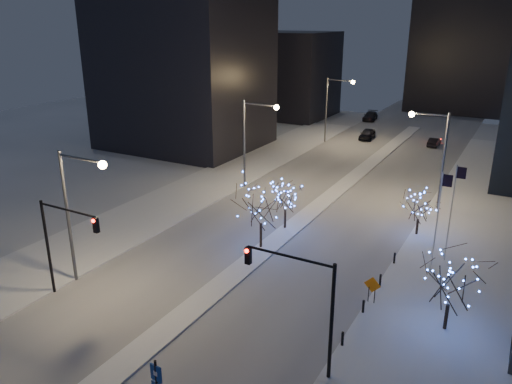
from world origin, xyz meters
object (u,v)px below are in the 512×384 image
Objects in this scene: street_lamp_east at (435,148)px; traffic_signal_west at (61,236)px; holiday_tree_plaza_near at (451,281)px; construction_sign at (372,287)px; car_mid at (434,142)px; holiday_tree_median_near at (261,203)px; holiday_tree_plaza_far at (419,207)px; street_lamp_w_near at (76,201)px; street_lamp_w_far at (333,101)px; holiday_tree_median_far at (286,198)px; traffic_signal_east at (305,295)px; car_far at (370,116)px; street_lamp_w_mid at (252,133)px; car_near at (367,134)px.

street_lamp_east is 1.43× the size of traffic_signal_west.
holiday_tree_plaza_near reaches higher than construction_sign.
street_lamp_east is 28.60m from car_mid.
holiday_tree_median_near is 14.39m from holiday_tree_plaza_far.
holiday_tree_plaza_near is 14.73m from holiday_tree_plaza_far.
traffic_signal_west reaches higher than holiday_tree_median_near.
street_lamp_east is at bearing 55.81° from street_lamp_w_near.
construction_sign is at bearing 21.24° from street_lamp_w_near.
street_lamp_w_far is 2.41× the size of holiday_tree_plaza_far.
holiday_tree_median_far is at bearing -75.99° from street_lamp_w_far.
traffic_signal_east is (17.38, 1.00, 0.00)m from traffic_signal_west.
holiday_tree_plaza_far reaches higher than construction_sign.
traffic_signal_east is 3.59× the size of construction_sign.
holiday_tree_plaza_near is (23.69, 8.75, -1.27)m from traffic_signal_west.
car_mid is 49.92m from holiday_tree_plaza_near.
street_lamp_east reaches higher than holiday_tree_median_near.
car_mid is 0.68× the size of holiday_tree_plaza_near.
holiday_tree_median_near is at bearing 59.54° from traffic_signal_west.
street_lamp_east is 8.20m from holiday_tree_plaza_far.
holiday_tree_plaza_near is at bearing -76.26° from car_far.
street_lamp_w_near and street_lamp_east have the same top height.
traffic_signal_west is at bearing -176.71° from traffic_signal_east.
holiday_tree_median_far reaches higher than car_mid.
holiday_tree_plaza_near is (24.19, -18.25, -3.01)m from street_lamp_w_mid.
street_lamp_w_near is at bearing -90.00° from street_lamp_w_far.
holiday_tree_median_near is at bearing 127.05° from traffic_signal_east.
holiday_tree_plaza_far is (19.44, 20.68, -3.71)m from street_lamp_w_near.
holiday_tree_median_far is (8.44, -8.81, -3.42)m from street_lamp_w_mid.
street_lamp_east is 16.21m from holiday_tree_median_far.
traffic_signal_east is at bearing -94.12° from holiday_tree_plaza_far.
street_lamp_w_mid is at bearing -171.04° from street_lamp_east.
holiday_tree_median_far reaches higher than car_near.
traffic_signal_east is at bearing -61.23° from holiday_tree_median_far.
traffic_signal_west is 57.46m from car_near.
construction_sign is at bearing -38.88° from holiday_tree_median_far.
street_lamp_east is 1.43× the size of traffic_signal_east.
street_lamp_w_far is at bearing 104.01° from holiday_tree_median_far.
car_near is at bearing 113.87° from holiday_tree_plaza_far.
car_mid is (10.32, 0.43, -0.19)m from car_near.
street_lamp_w_mid is at bearing 90.00° from street_lamp_w_near.
street_lamp_east reaches higher than holiday_tree_plaza_far.
car_far is (-0.06, 70.75, -5.71)m from street_lamp_w_near.
construction_sign is at bearing -89.39° from street_lamp_east.
traffic_signal_east reaches higher than holiday_tree_plaza_far.
traffic_signal_east is 1.60× the size of holiday_tree_median_far.
traffic_signal_east reaches higher than holiday_tree_median_near.
street_lamp_w_near is at bearing -126.27° from holiday_tree_median_near.
car_near is at bearing 95.59° from holiday_tree_median_near.
car_far is 53.77m from holiday_tree_plaza_far.
street_lamp_w_far reaches higher than holiday_tree_median_far.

